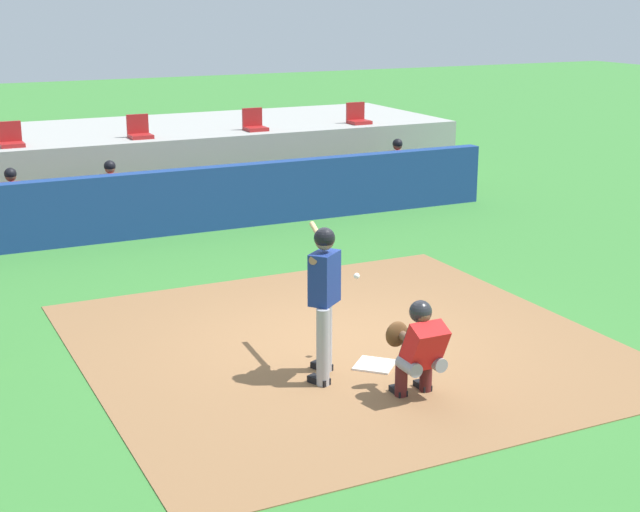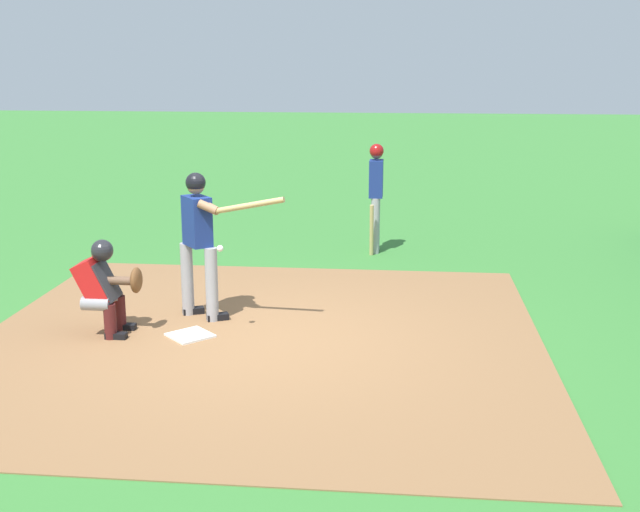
{
  "view_description": "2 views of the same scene",
  "coord_description": "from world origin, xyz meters",
  "px_view_note": "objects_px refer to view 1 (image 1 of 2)",
  "views": [
    {
      "loc": [
        -5.13,
        -9.85,
        4.29
      ],
      "look_at": [
        0.0,
        0.7,
        1.0
      ],
      "focal_mm": 52.33,
      "sensor_mm": 36.0,
      "label": 1
    },
    {
      "loc": [
        8.5,
        1.58,
        3.1
      ],
      "look_at": [
        0.0,
        0.7,
        1.0
      ],
      "focal_mm": 44.94,
      "sensor_mm": 36.0,
      "label": 2
    }
  ],
  "objects_px": {
    "stadium_seat_2": "(139,131)",
    "stadium_seat_3": "(254,124)",
    "home_plate": "(375,365)",
    "dugout_player_2": "(113,194)",
    "stadium_seat_1": "(11,139)",
    "catcher_crouched": "(418,346)",
    "dugout_player_1": "(14,203)",
    "batter_at_plate": "(324,293)",
    "stadium_seat_4": "(358,118)",
    "dugout_player_3": "(400,168)"
  },
  "relations": [
    {
      "from": "dugout_player_1",
      "to": "stadium_seat_4",
      "type": "distance_m",
      "value": 8.41
    },
    {
      "from": "catcher_crouched",
      "to": "stadium_seat_4",
      "type": "bearing_deg",
      "value": 64.96
    },
    {
      "from": "catcher_crouched",
      "to": "stadium_seat_1",
      "type": "height_order",
      "value": "stadium_seat_1"
    },
    {
      "from": "stadium_seat_2",
      "to": "stadium_seat_3",
      "type": "xyz_separation_m",
      "value": [
        2.6,
        0.0,
        0.0
      ]
    },
    {
      "from": "dugout_player_3",
      "to": "stadium_seat_2",
      "type": "xyz_separation_m",
      "value": [
        -5.16,
        2.03,
        0.86
      ]
    },
    {
      "from": "dugout_player_2",
      "to": "stadium_seat_2",
      "type": "bearing_deg",
      "value": 61.33
    },
    {
      "from": "stadium_seat_4",
      "to": "stadium_seat_3",
      "type": "bearing_deg",
      "value": 180.0
    },
    {
      "from": "home_plate",
      "to": "stadium_seat_2",
      "type": "distance_m",
      "value": 10.29
    },
    {
      "from": "dugout_player_2",
      "to": "dugout_player_3",
      "type": "relative_size",
      "value": 1.0
    },
    {
      "from": "dugout_player_3",
      "to": "stadium_seat_3",
      "type": "distance_m",
      "value": 3.38
    },
    {
      "from": "stadium_seat_3",
      "to": "stadium_seat_4",
      "type": "relative_size",
      "value": 1.0
    },
    {
      "from": "stadium_seat_1",
      "to": "stadium_seat_2",
      "type": "bearing_deg",
      "value": 0.0
    },
    {
      "from": "dugout_player_3",
      "to": "stadium_seat_3",
      "type": "bearing_deg",
      "value": 141.53
    },
    {
      "from": "catcher_crouched",
      "to": "dugout_player_3",
      "type": "bearing_deg",
      "value": 60.44
    },
    {
      "from": "stadium_seat_2",
      "to": "stadium_seat_3",
      "type": "height_order",
      "value": "same"
    },
    {
      "from": "stadium_seat_3",
      "to": "stadium_seat_4",
      "type": "height_order",
      "value": "same"
    },
    {
      "from": "stadium_seat_3",
      "to": "stadium_seat_4",
      "type": "bearing_deg",
      "value": 0.0
    },
    {
      "from": "stadium_seat_1",
      "to": "stadium_seat_4",
      "type": "bearing_deg",
      "value": 0.0
    },
    {
      "from": "dugout_player_1",
      "to": "dugout_player_2",
      "type": "distance_m",
      "value": 1.8
    },
    {
      "from": "stadium_seat_4",
      "to": "home_plate",
      "type": "bearing_deg",
      "value": -117.06
    },
    {
      "from": "dugout_player_2",
      "to": "stadium_seat_2",
      "type": "height_order",
      "value": "stadium_seat_2"
    },
    {
      "from": "home_plate",
      "to": "catcher_crouched",
      "type": "bearing_deg",
      "value": -90.47
    },
    {
      "from": "stadium_seat_2",
      "to": "stadium_seat_4",
      "type": "bearing_deg",
      "value": 0.0
    },
    {
      "from": "dugout_player_2",
      "to": "stadium_seat_4",
      "type": "bearing_deg",
      "value": 17.87
    },
    {
      "from": "home_plate",
      "to": "catcher_crouched",
      "type": "height_order",
      "value": "catcher_crouched"
    },
    {
      "from": "dugout_player_1",
      "to": "stadium_seat_3",
      "type": "bearing_deg",
      "value": 20.26
    },
    {
      "from": "catcher_crouched",
      "to": "dugout_player_3",
      "type": "distance_m",
      "value": 10.48
    },
    {
      "from": "dugout_player_1",
      "to": "stadium_seat_2",
      "type": "height_order",
      "value": "stadium_seat_2"
    },
    {
      "from": "batter_at_plate",
      "to": "stadium_seat_4",
      "type": "xyz_separation_m",
      "value": [
        5.89,
        10.2,
        0.5
      ]
    },
    {
      "from": "home_plate",
      "to": "stadium_seat_1",
      "type": "height_order",
      "value": "stadium_seat_1"
    },
    {
      "from": "catcher_crouched",
      "to": "stadium_seat_3",
      "type": "distance_m",
      "value": 11.49
    },
    {
      "from": "catcher_crouched",
      "to": "stadium_seat_2",
      "type": "height_order",
      "value": "stadium_seat_2"
    },
    {
      "from": "catcher_crouched",
      "to": "dugout_player_2",
      "type": "bearing_deg",
      "value": 96.91
    },
    {
      "from": "dugout_player_2",
      "to": "stadium_seat_1",
      "type": "xyz_separation_m",
      "value": [
        -1.49,
        2.03,
        0.86
      ]
    },
    {
      "from": "batter_at_plate",
      "to": "stadium_seat_3",
      "type": "distance_m",
      "value": 10.73
    },
    {
      "from": "batter_at_plate",
      "to": "home_plate",
      "type": "bearing_deg",
      "value": 2.11
    },
    {
      "from": "batter_at_plate",
      "to": "catcher_crouched",
      "type": "bearing_deg",
      "value": -54.26
    },
    {
      "from": "home_plate",
      "to": "catcher_crouched",
      "type": "distance_m",
      "value": 1.13
    },
    {
      "from": "dugout_player_1",
      "to": "dugout_player_2",
      "type": "xyz_separation_m",
      "value": [
        1.8,
        0.0,
        0.0
      ]
    },
    {
      "from": "home_plate",
      "to": "stadium_seat_2",
      "type": "xyz_separation_m",
      "value": [
        0.0,
        10.18,
        1.51
      ]
    },
    {
      "from": "home_plate",
      "to": "dugout_player_2",
      "type": "xyz_separation_m",
      "value": [
        -1.11,
        8.14,
        0.65
      ]
    },
    {
      "from": "stadium_seat_2",
      "to": "stadium_seat_3",
      "type": "distance_m",
      "value": 2.6
    },
    {
      "from": "stadium_seat_3",
      "to": "stadium_seat_1",
      "type": "bearing_deg",
      "value": 180.0
    },
    {
      "from": "dugout_player_1",
      "to": "stadium_seat_4",
      "type": "bearing_deg",
      "value": 14.08
    },
    {
      "from": "stadium_seat_1",
      "to": "home_plate",
      "type": "bearing_deg",
      "value": -75.67
    },
    {
      "from": "dugout_player_2",
      "to": "home_plate",
      "type": "bearing_deg",
      "value": -82.22
    },
    {
      "from": "batter_at_plate",
      "to": "dugout_player_3",
      "type": "xyz_separation_m",
      "value": [
        5.85,
        8.17,
        -0.36
      ]
    },
    {
      "from": "batter_at_plate",
      "to": "dugout_player_1",
      "type": "relative_size",
      "value": 1.39
    },
    {
      "from": "stadium_seat_2",
      "to": "stadium_seat_3",
      "type": "bearing_deg",
      "value": 0.0
    },
    {
      "from": "catcher_crouched",
      "to": "home_plate",
      "type": "bearing_deg",
      "value": 89.53
    }
  ]
}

